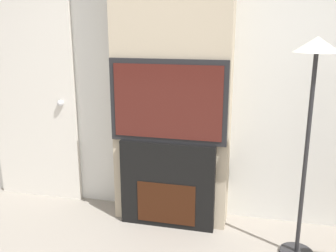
# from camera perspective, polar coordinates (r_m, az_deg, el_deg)

# --- Properties ---
(wall_back) EXTENTS (6.00, 0.06, 2.70)m
(wall_back) POSITION_cam_1_polar(r_m,az_deg,el_deg) (3.22, 1.34, 9.70)
(wall_back) COLOR silver
(wall_back) RESTS_ON ground_plane
(chimney_breast) EXTENTS (0.96, 0.29, 2.70)m
(chimney_breast) POSITION_cam_1_polar(r_m,az_deg,el_deg) (3.05, 0.64, 9.42)
(chimney_breast) COLOR tan
(chimney_breast) RESTS_ON ground_plane
(fireplace) EXTENTS (0.79, 0.15, 0.74)m
(fireplace) POSITION_cam_1_polar(r_m,az_deg,el_deg) (3.17, -0.01, -8.86)
(fireplace) COLOR black
(fireplace) RESTS_ON ground_plane
(television) EXTENTS (0.95, 0.07, 0.67)m
(television) POSITION_cam_1_polar(r_m,az_deg,el_deg) (2.95, -0.01, 3.75)
(television) COLOR black
(television) RESTS_ON fireplace
(floor_lamp) EXTENTS (0.30, 0.30, 1.58)m
(floor_lamp) POSITION_cam_1_polar(r_m,az_deg,el_deg) (2.66, 21.21, 5.59)
(floor_lamp) COLOR #262628
(floor_lamp) RESTS_ON ground_plane
(entry_door) EXTENTS (0.86, 0.09, 2.00)m
(entry_door) POSITION_cam_1_polar(r_m,az_deg,el_deg) (3.76, -19.84, 4.22)
(entry_door) COLOR silver
(entry_door) RESTS_ON ground_plane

